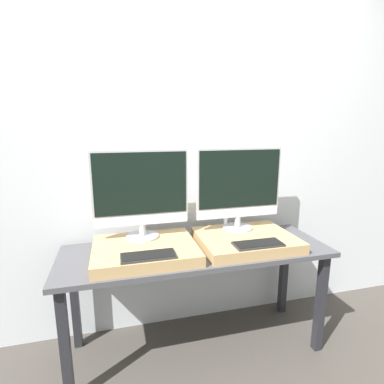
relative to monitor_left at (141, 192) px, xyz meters
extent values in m
plane|color=#423D38|center=(0.32, -0.40, -1.07)|extent=(12.00, 12.00, 0.00)
cube|color=silver|center=(0.32, 0.23, 0.23)|extent=(8.00, 0.04, 2.60)
cube|color=#47474C|center=(0.32, -0.12, -0.38)|extent=(1.67, 0.56, 0.03)
cube|color=#232328|center=(-0.45, -0.34, -0.73)|extent=(0.05, 0.05, 0.68)
cube|color=#232328|center=(1.10, -0.34, -0.73)|extent=(0.05, 0.05, 0.68)
cube|color=#232328|center=(-0.45, 0.10, -0.73)|extent=(0.05, 0.05, 0.68)
cube|color=#232328|center=(1.10, 0.10, -0.73)|extent=(0.05, 0.05, 0.68)
cube|color=tan|center=(0.00, -0.13, -0.33)|extent=(0.60, 0.49, 0.07)
cylinder|color=#B2B2B7|center=(0.00, 0.00, -0.29)|extent=(0.20, 0.20, 0.01)
cylinder|color=#B2B2B7|center=(0.00, 0.00, -0.25)|extent=(0.04, 0.04, 0.07)
cube|color=#B2B2B7|center=(0.00, 0.00, 0.02)|extent=(0.58, 0.02, 0.46)
cube|color=black|center=(0.00, -0.01, 0.05)|extent=(0.56, 0.00, 0.38)
cube|color=silver|center=(0.00, -0.01, -0.18)|extent=(0.58, 0.00, 0.06)
cube|color=#2D2D2D|center=(0.00, -0.30, -0.29)|extent=(0.29, 0.13, 0.01)
cube|color=black|center=(0.00, -0.30, -0.28)|extent=(0.28, 0.12, 0.00)
cube|color=tan|center=(0.65, -0.13, -0.33)|extent=(0.60, 0.49, 0.07)
cylinder|color=#B2B2B7|center=(0.65, 0.00, -0.29)|extent=(0.20, 0.20, 0.01)
cylinder|color=#B2B2B7|center=(0.65, 0.00, -0.25)|extent=(0.04, 0.04, 0.07)
cube|color=#B2B2B7|center=(0.65, 0.00, 0.02)|extent=(0.58, 0.02, 0.46)
cube|color=black|center=(0.65, -0.01, 0.05)|extent=(0.56, 0.00, 0.38)
cube|color=silver|center=(0.65, -0.01, -0.18)|extent=(0.58, 0.00, 0.06)
cube|color=#2D2D2D|center=(0.65, -0.30, -0.29)|extent=(0.29, 0.13, 0.01)
cube|color=black|center=(0.65, -0.30, -0.28)|extent=(0.28, 0.12, 0.00)
camera|label=1|loc=(-0.15, -1.81, 0.39)|focal=28.00mm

